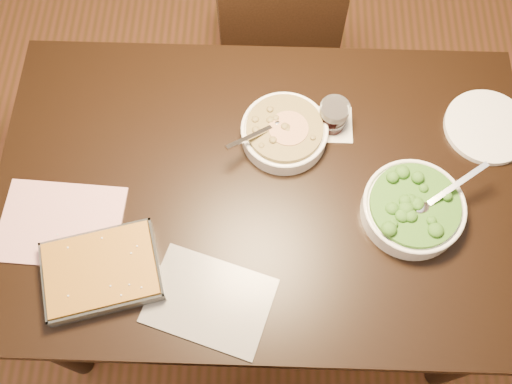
{
  "coord_description": "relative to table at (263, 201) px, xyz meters",
  "views": [
    {
      "loc": [
        -0.0,
        -0.62,
        2.09
      ],
      "look_at": [
        -0.02,
        -0.04,
        0.8
      ],
      "focal_mm": 40.0,
      "sensor_mm": 36.0,
      "label": 1
    }
  ],
  "objects": [
    {
      "name": "baking_dish",
      "position": [
        -0.38,
        -0.25,
        0.12
      ],
      "size": [
        0.32,
        0.27,
        0.05
      ],
      "rotation": [
        0.0,
        0.0,
        0.27
      ],
      "color": "silver",
      "rests_on": "table"
    },
    {
      "name": "magazine_a",
      "position": [
        -0.51,
        -0.12,
        0.1
      ],
      "size": [
        0.32,
        0.24,
        0.01
      ],
      "primitive_type": "cube",
      "rotation": [
        0.0,
        0.0,
        -0.05
      ],
      "color": "#AC314C",
      "rests_on": "table"
    },
    {
      "name": "table",
      "position": [
        0.0,
        0.0,
        0.0
      ],
      "size": [
        1.4,
        0.9,
        0.75
      ],
      "color": "black",
      "rests_on": "ground"
    },
    {
      "name": "broccoli_bowl",
      "position": [
        0.37,
        -0.07,
        0.13
      ],
      "size": [
        0.27,
        0.26,
        0.1
      ],
      "color": "white",
      "rests_on": "table"
    },
    {
      "name": "magazine_b",
      "position": [
        -0.12,
        -0.3,
        0.1
      ],
      "size": [
        0.33,
        0.28,
        0.01
      ],
      "primitive_type": "cube",
      "rotation": [
        0.0,
        0.0,
        -0.3
      ],
      "color": "#2A2931",
      "rests_on": "table"
    },
    {
      "name": "stew_bowl",
      "position": [
        0.05,
        0.14,
        0.13
      ],
      "size": [
        0.23,
        0.23,
        0.09
      ],
      "color": "white",
      "rests_on": "table"
    },
    {
      "name": "ground",
      "position": [
        0.0,
        0.0,
        -0.65
      ],
      "size": [
        4.0,
        4.0,
        0.0
      ],
      "primitive_type": "plane",
      "color": "#432A13",
      "rests_on": "ground"
    },
    {
      "name": "dinner_plate",
      "position": [
        0.6,
        0.19,
        0.1
      ],
      "size": [
        0.23,
        0.23,
        0.02
      ],
      "primitive_type": "cylinder",
      "color": "white",
      "rests_on": "table"
    },
    {
      "name": "coaster",
      "position": [
        0.18,
        0.19,
        0.1
      ],
      "size": [
        0.11,
        0.11,
        0.0
      ],
      "primitive_type": "cube",
      "color": "white",
      "rests_on": "table"
    },
    {
      "name": "wine_tumbler",
      "position": [
        0.18,
        0.19,
        0.14
      ],
      "size": [
        0.08,
        0.08,
        0.09
      ],
      "color": "black",
      "rests_on": "coaster"
    },
    {
      "name": "chair_far",
      "position": [
        0.03,
        0.73,
        -0.17
      ],
      "size": [
        0.46,
        0.46,
        0.86
      ],
      "rotation": [
        0.0,
        0.0,
        3.28
      ],
      "color": "black",
      "rests_on": "ground"
    }
  ]
}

